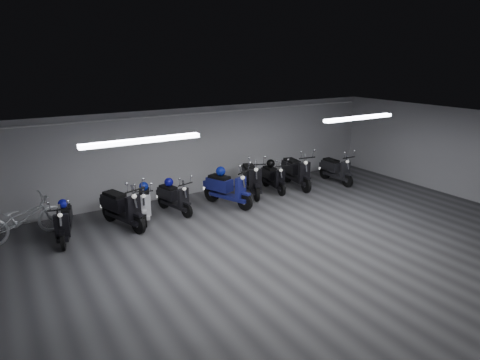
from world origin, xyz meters
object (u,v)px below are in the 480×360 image
scooter_3 (174,193)px  scooter_5 (252,173)px  scooter_0 (63,217)px  bicycle (22,214)px  scooter_4 (228,183)px  helmet_1 (144,186)px  scooter_1 (122,202)px  scooter_9 (337,165)px  helmet_4 (271,163)px  scooter_2 (144,198)px  scooter_7 (274,173)px  helmet_0 (63,204)px  helmet_2 (221,171)px  scooter_8 (297,167)px  helmet_3 (169,182)px

scooter_3 → scooter_5: bearing=-10.3°
scooter_0 → bicycle: bearing=156.7°
scooter_4 → helmet_1: 2.46m
scooter_3 → scooter_5: size_ratio=0.84×
scooter_1 → scooter_5: (4.34, 0.51, 0.00)m
scooter_9 → helmet_4: (-2.40, 0.65, 0.25)m
scooter_3 → scooter_5: 2.80m
scooter_0 → scooter_2: 2.14m
scooter_0 → scooter_7: 6.63m
scooter_4 → helmet_0: size_ratio=8.38×
scooter_3 → scooter_0: bearing=171.3°
scooter_1 → helmet_2: size_ratio=6.62×
scooter_9 → scooter_3: bearing=179.2°
scooter_9 → helmet_1: size_ratio=6.81×
scooter_1 → scooter_8: (6.08, 0.37, 0.01)m
helmet_2 → helmet_3: (-1.56, 0.25, -0.16)m
bicycle → helmet_3: (3.79, -0.09, 0.23)m
scooter_7 → scooter_8: size_ratio=0.84×
scooter_4 → helmet_1: (-2.41, 0.45, 0.17)m
scooter_9 → scooter_8: bearing=168.6°
scooter_9 → bicycle: scooter_9 is taller
bicycle → scooter_5: bearing=-103.9°
scooter_3 → scooter_9: scooter_9 is taller
scooter_3 → bicycle: bicycle is taller
scooter_3 → helmet_2: (1.50, -0.03, 0.43)m
helmet_4 → helmet_1: bearing=-177.2°
bicycle → helmet_2: size_ratio=6.87×
scooter_8 → bicycle: 8.37m
scooter_0 → helmet_4: size_ratio=5.82×
scooter_8 → helmet_3: (-4.58, 0.12, 0.15)m
bicycle → scooter_4: bearing=-109.4°
helmet_0 → helmet_2: helmet_2 is taller
scooter_8 → helmet_0: bearing=-169.8°
scooter_9 → helmet_0: size_ratio=7.60×
scooter_3 → helmet_4: scooter_3 is taller
scooter_8 → scooter_5: bearing=-176.0°
scooter_3 → helmet_2: scooter_3 is taller
scooter_7 → helmet_2: (-2.11, -0.20, 0.42)m
scooter_3 → scooter_9: (6.04, -0.26, 0.04)m
scooter_1 → bicycle: (-2.29, 0.57, -0.07)m
helmet_3 → bicycle: bearing=178.7°
scooter_3 → scooter_4: (1.60, -0.28, 0.11)m
scooter_1 → bicycle: 2.36m
scooter_8 → bicycle: bearing=-172.8°
helmet_1 → scooter_8: bearing=-0.8°
scooter_3 → scooter_1: bearing=174.8°
scooter_9 → helmet_3: (-6.10, 0.48, 0.23)m
helmet_2 → scooter_1: bearing=-175.6°
scooter_9 → helmet_2: 4.56m
helmet_2 → scooter_4: bearing=-68.5°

